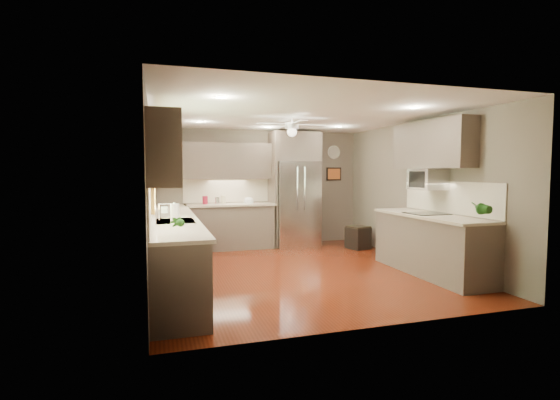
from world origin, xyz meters
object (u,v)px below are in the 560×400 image
canister_a (205,200)px  soap_bottle (164,210)px  bowl (249,202)px  paper_towel (175,214)px  refrigerator (295,191)px  canister_c (223,199)px  stool (358,237)px  canister_b (217,201)px  potted_plant_left (177,222)px  microwave (428,179)px  potted_plant_right (480,208)px

canister_a → soap_bottle: (-0.83, -2.09, 0.02)m
bowl → paper_towel: (-1.63, -3.15, 0.12)m
bowl → refrigerator: bearing=-1.8°
canister_c → stool: canister_c is taller
canister_b → stool: (2.80, -0.81, -0.77)m
canister_a → paper_towel: paper_towel is taller
canister_b → potted_plant_left: bearing=-103.9°
refrigerator → potted_plant_left: bearing=-124.2°
soap_bottle → refrigerator: size_ratio=0.08×
soap_bottle → microwave: bearing=-9.4°
canister_a → soap_bottle: bearing=-111.7°
canister_c → canister_b: bearing=-176.2°
potted_plant_left → stool: 5.00m
canister_b → refrigerator: (1.68, -0.05, 0.18)m
canister_c → potted_plant_right: 4.88m
potted_plant_right → canister_c: bearing=124.8°
canister_b → soap_bottle: 2.35m
stool → paper_towel: paper_towel is taller
canister_b → refrigerator: bearing=-1.8°
bowl → microwave: microwave is taller
paper_towel → refrigerator: bearing=49.6°
bowl → refrigerator: refrigerator is taller
refrigerator → stool: size_ratio=4.97×
bowl → microwave: size_ratio=0.37×
refrigerator → paper_towel: 4.09m
canister_c → refrigerator: bearing=-2.3°
paper_towel → stool: bearing=32.0°
canister_c → bowl: canister_c is taller
canister_b → soap_bottle: bearing=-117.3°
canister_c → bowl: 0.54m
canister_a → microwave: microwave is taller
paper_towel → canister_a: bearing=77.1°
canister_b → potted_plant_left: (-0.98, -3.96, 0.06)m
bowl → canister_b: bearing=178.2°
paper_towel → canister_c: bearing=71.0°
canister_b → potted_plant_left: 4.08m
canister_b → stool: bearing=-16.0°
canister_c → paper_towel: paper_towel is taller
potted_plant_right → stool: bearing=91.8°
potted_plant_right → stool: potted_plant_right is taller
canister_a → paper_towel: size_ratio=0.65×
canister_b → stool: canister_b is taller
canister_b → potted_plant_right: 4.95m
canister_c → potted_plant_right: bearing=-55.2°
bowl → refrigerator: (1.02, -0.03, 0.22)m
potted_plant_left → refrigerator: (2.66, 3.91, 0.12)m
canister_a → potted_plant_right: potted_plant_right is taller
soap_bottle → stool: (3.88, 1.28, -0.80)m
canister_a → refrigerator: (1.93, -0.06, 0.17)m
canister_b → canister_c: size_ratio=0.83×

